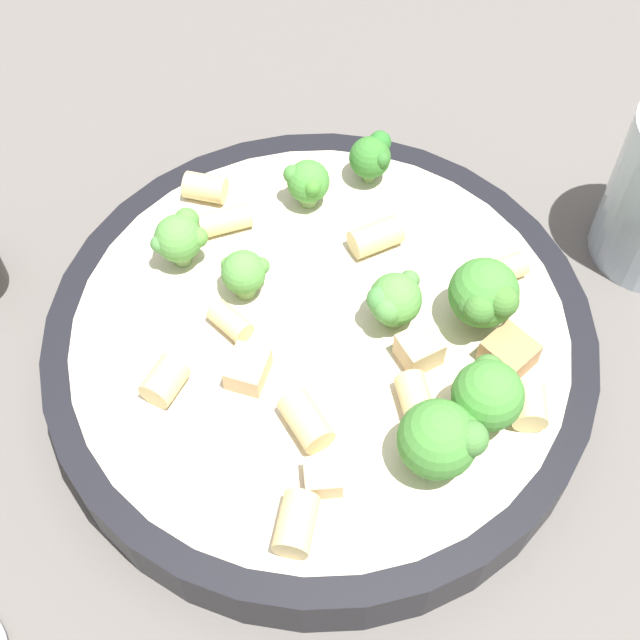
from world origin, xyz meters
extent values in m
plane|color=#5B5651|center=(0.00, 0.00, 0.00)|extent=(2.00, 2.00, 0.00)
cylinder|color=black|center=(0.00, 0.00, 0.02)|extent=(0.30, 0.30, 0.04)
cylinder|color=beige|center=(0.00, 0.00, 0.04)|extent=(0.27, 0.27, 0.01)
torus|color=black|center=(0.00, 0.00, 0.04)|extent=(0.29, 0.29, 0.00)
cylinder|color=#84AD60|center=(0.09, -0.02, 0.04)|extent=(0.01, 0.01, 0.01)
sphere|color=#478E38|center=(0.09, -0.02, 0.06)|extent=(0.03, 0.03, 0.03)
sphere|color=#468638|center=(0.09, -0.02, 0.06)|extent=(0.01, 0.01, 0.01)
sphere|color=#448B2F|center=(0.08, -0.02, 0.06)|extent=(0.01, 0.01, 0.01)
cylinder|color=#84AD60|center=(0.09, -0.06, 0.04)|extent=(0.01, 0.01, 0.01)
sphere|color=#387A2D|center=(0.09, -0.06, 0.06)|extent=(0.02, 0.02, 0.02)
sphere|color=#35722D|center=(0.09, -0.07, 0.06)|extent=(0.01, 0.01, 0.01)
sphere|color=#2F772C|center=(0.10, -0.07, 0.06)|extent=(0.01, 0.01, 0.01)
cylinder|color=#84AD60|center=(-0.01, -0.04, 0.04)|extent=(0.01, 0.01, 0.01)
sphere|color=#569942|center=(-0.01, -0.04, 0.06)|extent=(0.03, 0.03, 0.03)
sphere|color=#529343|center=(-0.01, -0.03, 0.06)|extent=(0.02, 0.02, 0.02)
sphere|color=#508341|center=(0.00, -0.05, 0.06)|extent=(0.01, 0.01, 0.01)
sphere|color=#4C8F43|center=(-0.01, -0.03, 0.06)|extent=(0.02, 0.02, 0.02)
cylinder|color=#84AD60|center=(0.07, 0.06, 0.04)|extent=(0.01, 0.01, 0.01)
sphere|color=#569942|center=(0.07, 0.06, 0.06)|extent=(0.03, 0.03, 0.03)
sphere|color=#52913C|center=(0.08, 0.05, 0.06)|extent=(0.01, 0.01, 0.01)
sphere|color=#5A923D|center=(0.07, 0.05, 0.06)|extent=(0.01, 0.01, 0.01)
sphere|color=#4E8B44|center=(0.07, 0.07, 0.06)|extent=(0.01, 0.01, 0.01)
cylinder|color=#84AD60|center=(-0.08, -0.06, 0.05)|extent=(0.01, 0.01, 0.01)
sphere|color=#478E38|center=(-0.08, -0.06, 0.06)|extent=(0.04, 0.04, 0.04)
sphere|color=#487D36|center=(-0.07, -0.06, 0.07)|extent=(0.02, 0.02, 0.02)
sphere|color=#497C31|center=(-0.07, -0.06, 0.07)|extent=(0.01, 0.01, 0.01)
cylinder|color=#9EC175|center=(-0.02, -0.08, 0.04)|extent=(0.01, 0.01, 0.01)
sphere|color=#478E38|center=(-0.02, -0.08, 0.06)|extent=(0.04, 0.04, 0.04)
sphere|color=#467B31|center=(-0.03, -0.09, 0.07)|extent=(0.02, 0.02, 0.02)
sphere|color=#447E35|center=(-0.03, -0.07, 0.07)|extent=(0.02, 0.02, 0.02)
sphere|color=#427930|center=(-0.03, -0.07, 0.07)|extent=(0.02, 0.02, 0.02)
cylinder|color=#84AD60|center=(-0.09, -0.03, 0.04)|extent=(0.01, 0.01, 0.01)
sphere|color=#478E38|center=(-0.09, -0.03, 0.06)|extent=(0.04, 0.04, 0.04)
sphere|color=#458B36|center=(-0.09, -0.04, 0.07)|extent=(0.02, 0.02, 0.02)
sphere|color=#478139|center=(-0.10, -0.04, 0.07)|extent=(0.02, 0.02, 0.02)
sphere|color=#3D8138|center=(-0.10, -0.04, 0.06)|extent=(0.02, 0.02, 0.02)
cylinder|color=#84AD60|center=(0.04, 0.03, 0.04)|extent=(0.01, 0.01, 0.01)
sphere|color=#569942|center=(0.04, 0.03, 0.06)|extent=(0.02, 0.02, 0.02)
sphere|color=#538F3E|center=(0.04, 0.02, 0.06)|extent=(0.01, 0.01, 0.01)
sphere|color=#5AA040|center=(0.04, 0.04, 0.06)|extent=(0.01, 0.01, 0.01)
cylinder|color=#E0C67F|center=(-0.01, 0.09, 0.05)|extent=(0.03, 0.03, 0.02)
cylinder|color=#E0C67F|center=(0.04, -0.05, 0.05)|extent=(0.02, 0.03, 0.02)
cylinder|color=#E0C67F|center=(-0.05, 0.03, 0.05)|extent=(0.03, 0.02, 0.02)
cylinder|color=#E0C67F|center=(-0.08, -0.08, 0.05)|extent=(0.03, 0.02, 0.02)
cylinder|color=#E0C67F|center=(0.08, 0.03, 0.05)|extent=(0.01, 0.03, 0.01)
cylinder|color=#E0C67F|center=(-0.10, 0.05, 0.05)|extent=(0.03, 0.03, 0.02)
cylinder|color=#E0C67F|center=(0.02, 0.04, 0.04)|extent=(0.03, 0.02, 0.01)
cylinder|color=#E0C67F|center=(0.11, 0.03, 0.05)|extent=(0.03, 0.03, 0.02)
cylinder|color=#E0C67F|center=(0.00, -0.11, 0.05)|extent=(0.02, 0.02, 0.01)
cylinder|color=#E0C67F|center=(-0.06, -0.03, 0.05)|extent=(0.02, 0.02, 0.02)
cube|color=tan|center=(-0.01, 0.04, 0.05)|extent=(0.03, 0.03, 0.01)
cube|color=#A87A4C|center=(-0.05, -0.09, 0.05)|extent=(0.03, 0.03, 0.02)
cube|color=tan|center=(-0.03, -0.04, 0.05)|extent=(0.02, 0.02, 0.02)
cube|color=tan|center=(-0.08, 0.03, 0.04)|extent=(0.02, 0.02, 0.01)
camera|label=1|loc=(-0.25, 0.09, 0.44)|focal=50.00mm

